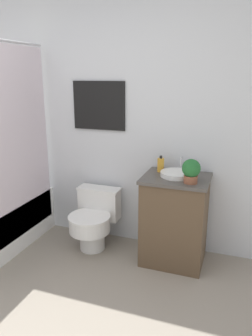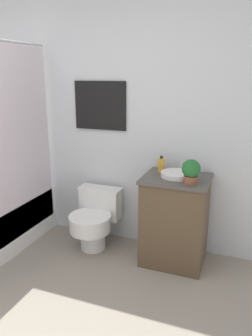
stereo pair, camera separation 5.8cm
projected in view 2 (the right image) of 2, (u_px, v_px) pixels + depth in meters
name	position (u px, v px, depth m)	size (l,w,h in m)	color
wall_back	(97.00, 120.00, 3.32)	(3.40, 0.07, 2.50)	silver
toilet	(95.00, 218.00, 3.28)	(0.44, 0.54, 0.58)	white
vanity	(175.00, 220.00, 2.99)	(0.58, 0.49, 0.83)	brown
sink	(177.00, 174.00, 2.89)	(0.29, 0.33, 0.13)	white
soap_bottle	(161.00, 165.00, 3.02)	(0.06, 0.06, 0.15)	gold
potted_plant	(191.00, 171.00, 2.68)	(0.15, 0.15, 0.20)	brown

